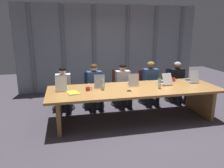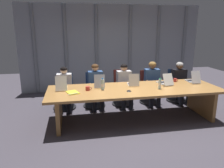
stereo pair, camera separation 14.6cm
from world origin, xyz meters
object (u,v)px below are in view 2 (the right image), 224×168
at_px(office_chair_left_end, 64,96).
at_px(person_right_mid, 153,80).
at_px(water_bottle_secondary, 160,84).
at_px(person_left_mid, 96,84).
at_px(person_left_end, 64,86).
at_px(laptop_right_mid, 165,82).
at_px(office_chair_right_mid, 150,91).
at_px(person_right_end, 180,80).
at_px(water_bottle_primary, 103,84).
at_px(conference_mic_left_side, 129,91).
at_px(laptop_center, 133,83).
at_px(spiral_notepad, 73,93).
at_px(laptop_left_mid, 99,84).
at_px(coffee_mug_near, 175,80).
at_px(laptop_right_end, 193,80).
at_px(laptop_left_end, 62,86).
at_px(office_chair_left_mid, 94,94).
at_px(coffee_mug_far, 88,88).
at_px(office_chair_right_end, 177,89).
at_px(office_chair_center, 122,92).
at_px(person_center, 125,83).

bearing_deg(office_chair_left_end, person_right_mid, 93.06).
bearing_deg(water_bottle_secondary, person_left_mid, 140.53).
relative_size(person_left_end, person_left_mid, 0.96).
bearing_deg(laptop_right_mid, water_bottle_secondary, 136.95).
distance_m(laptop_right_mid, person_left_end, 2.51).
height_order(office_chair_right_mid, person_right_end, person_right_end).
bearing_deg(water_bottle_primary, person_left_mid, 92.84).
bearing_deg(conference_mic_left_side, person_right_mid, 49.15).
bearing_deg(water_bottle_secondary, office_chair_right_mid, 78.65).
bearing_deg(laptop_center, water_bottle_secondary, -123.09).
distance_m(laptop_right_mid, person_right_end, 1.06).
distance_m(water_bottle_primary, spiral_notepad, 0.67).
height_order(laptop_left_mid, coffee_mug_near, laptop_left_mid).
bearing_deg(laptop_left_mid, laptop_right_end, -83.22).
bearing_deg(laptop_left_end, person_right_end, -78.67).
height_order(person_left_mid, conference_mic_left_side, person_left_mid).
distance_m(laptop_center, person_left_mid, 1.06).
relative_size(laptop_right_mid, person_right_end, 0.42).
relative_size(laptop_left_mid, laptop_right_mid, 0.88).
bearing_deg(laptop_left_mid, person_left_mid, 6.93).
height_order(office_chair_left_end, conference_mic_left_side, office_chair_left_end).
bearing_deg(office_chair_left_mid, laptop_right_mid, 66.19).
bearing_deg(conference_mic_left_side, coffee_mug_far, 164.59).
relative_size(laptop_center, coffee_mug_near, 3.29).
bearing_deg(laptop_right_mid, person_left_end, 68.37).
height_order(laptop_left_end, person_left_end, person_left_end).
xyz_separation_m(laptop_center, person_left_end, (-1.62, 0.66, -0.18)).
relative_size(person_left_end, person_right_mid, 0.95).
distance_m(laptop_left_end, coffee_mug_near, 2.81).
bearing_deg(coffee_mug_far, coffee_mug_near, 9.43).
height_order(office_chair_left_end, office_chair_right_mid, office_chair_right_mid).
xyz_separation_m(office_chair_right_end, coffee_mug_far, (-2.67, -1.05, 0.45)).
relative_size(laptop_right_end, water_bottle_secondary, 1.95).
relative_size(laptop_center, person_left_mid, 0.34).
bearing_deg(office_chair_left_mid, office_chair_right_end, 93.31).
bearing_deg(water_bottle_secondary, person_right_end, 44.88).
height_order(coffee_mug_near, spiral_notepad, coffee_mug_near).
distance_m(office_chair_center, person_right_end, 1.67).
bearing_deg(person_right_end, laptop_left_mid, -78.93).
bearing_deg(laptop_center, laptop_left_end, 97.87).
distance_m(office_chair_left_mid, person_center, 0.88).
height_order(office_chair_left_end, coffee_mug_near, office_chair_left_end).
bearing_deg(person_left_end, water_bottle_primary, 45.23).
bearing_deg(conference_mic_left_side, person_right_end, 32.11).
relative_size(laptop_left_mid, office_chair_right_mid, 0.46).
bearing_deg(coffee_mug_near, water_bottle_secondary, -139.70).
relative_size(laptop_left_end, laptop_right_mid, 0.92).
bearing_deg(office_chair_right_end, office_chair_left_mid, -89.05).
distance_m(person_center, conference_mic_left_side, 1.15).
xyz_separation_m(office_chair_right_end, person_left_end, (-3.20, -0.16, 0.29)).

